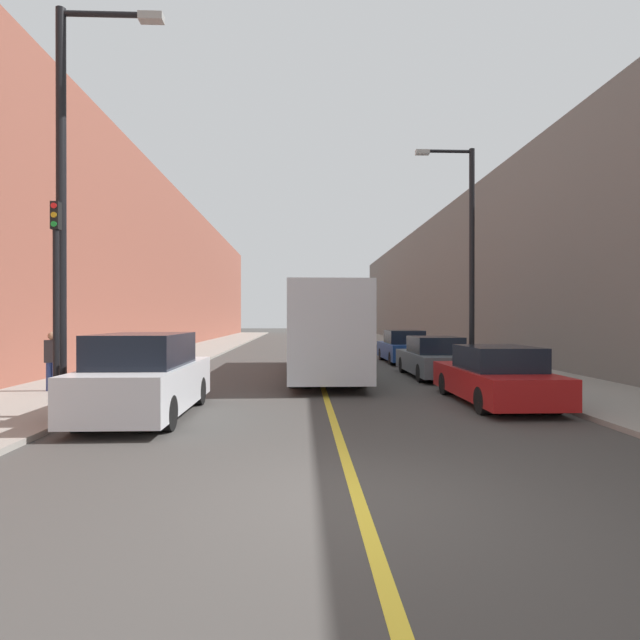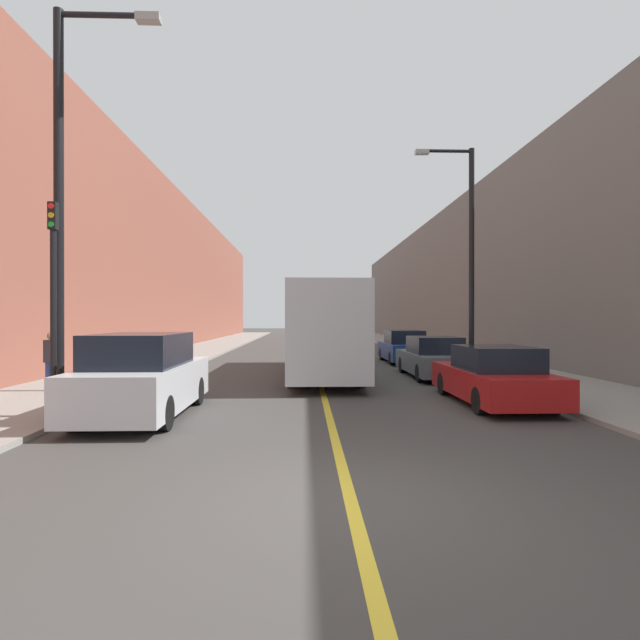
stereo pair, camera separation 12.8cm
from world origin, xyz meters
The scene contains 15 objects.
ground_plane centered at (0.00, 0.00, 0.00)m, with size 200.00×200.00×0.00m, color #3F3D3A.
sidewalk_left centered at (-7.30, 30.00, 0.06)m, with size 3.93×72.00×0.11m, color gray.
sidewalk_right centered at (7.30, 30.00, 0.06)m, with size 3.93×72.00×0.11m, color gray.
building_row_left centered at (-11.27, 30.00, 5.56)m, with size 4.00×72.00×11.12m, color brown.
building_row_right centered at (11.27, 30.00, 4.91)m, with size 4.00×72.00×9.82m, color #66605B.
road_center_line centered at (0.00, 30.00, 0.00)m, with size 0.16×72.00×0.01m, color gold.
bus centered at (0.15, 13.01, 1.73)m, with size 2.42×10.82×3.23m.
parked_suv_left centered at (-4.04, 5.15, 0.84)m, with size 1.90×4.65×1.81m.
car_right_near centered at (4.19, 6.53, 0.66)m, with size 1.86×4.61×1.45m.
car_right_mid centered at (4.14, 12.16, 0.67)m, with size 1.82×4.73×1.48m.
car_right_far centered at (4.26, 18.10, 0.70)m, with size 1.84×4.55×1.57m.
street_lamp_left centered at (-5.48, 4.75, 4.82)m, with size 2.20×0.24×8.44m.
street_lamp_right centered at (5.48, 12.43, 4.74)m, with size 2.20×0.24×8.29m.
traffic_light centered at (-5.54, 4.32, 2.47)m, with size 0.16×0.18×4.34m.
pedestrian centered at (-7.63, 8.44, 0.97)m, with size 0.36×0.23×1.65m.
Camera 2 is at (-0.55, -5.76, 2.14)m, focal length 28.00 mm.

